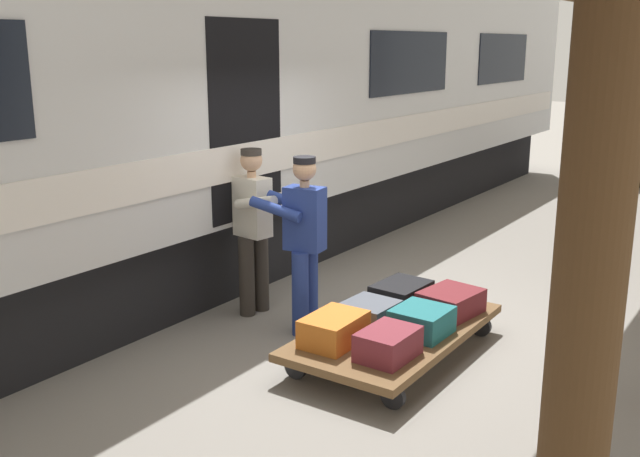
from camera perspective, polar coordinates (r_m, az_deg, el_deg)
name	(u,v)px	position (r m, az deg, el deg)	size (l,w,h in m)	color
ground_plane	(395,339)	(6.99, 5.89, -8.61)	(60.00, 60.00, 0.00)	gray
train_car	(143,103)	(8.50, -13.68, 9.51)	(3.02, 20.24, 4.00)	silver
luggage_cart	(395,332)	(6.55, 5.88, -8.02)	(1.15, 2.16, 0.27)	brown
suitcase_orange_carryall	(334,329)	(6.14, 1.10, -7.89)	(0.39, 0.56, 0.24)	#CC6B23
suitcase_slate_roller	(370,312)	(6.62, 3.94, -6.51)	(0.43, 0.44, 0.18)	#4C515B
suitcase_maroon_trunk	(451,302)	(6.90, 10.18, -5.68)	(0.44, 0.55, 0.22)	maroon
suitcase_black_hardshell	(401,293)	(7.11, 6.38, -5.03)	(0.42, 0.56, 0.20)	black
suitcase_burgundy_valise	(388,344)	(5.90, 5.35, -8.97)	(0.37, 0.50, 0.23)	maroon
suitcase_teal_softside	(422,321)	(6.39, 7.96, -7.18)	(0.44, 0.46, 0.23)	#1E666B
porter_in_overalls	(303,238)	(6.86, -1.34, -0.79)	(0.70, 0.49, 1.70)	navy
porter_by_door	(254,226)	(7.36, -5.17, 0.20)	(0.70, 0.48, 1.70)	#332D28
baggage_tug	(628,151)	(15.90, 22.92, 5.63)	(1.11, 1.71, 1.30)	black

